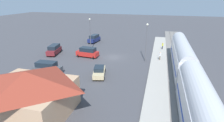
# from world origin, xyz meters

# --- Properties ---
(ground_plane) EXTENTS (200.00, 200.00, 0.00)m
(ground_plane) POSITION_xyz_m (0.00, 0.00, 0.00)
(ground_plane) COLOR #424247
(railway_track) EXTENTS (4.80, 70.00, 0.30)m
(railway_track) POSITION_xyz_m (-14.00, 0.00, 0.09)
(railway_track) COLOR slate
(railway_track) RESTS_ON ground
(platform) EXTENTS (3.20, 46.00, 0.30)m
(platform) POSITION_xyz_m (-10.00, 0.00, 0.15)
(platform) COLOR #A8A399
(platform) RESTS_ON ground
(station_building) EXTENTS (9.87, 8.33, 5.28)m
(station_building) POSITION_xyz_m (4.00, 22.00, 2.74)
(station_building) COLOR tan
(station_building) RESTS_ON ground
(pedestrian_on_platform) EXTENTS (0.36, 0.36, 1.71)m
(pedestrian_on_platform) POSITION_xyz_m (-10.67, -8.58, 1.28)
(pedestrian_on_platform) COLOR #333338
(pedestrian_on_platform) RESTS_ON platform
(pedestrian_waiting_far) EXTENTS (0.36, 0.36, 1.71)m
(pedestrian_waiting_far) POSITION_xyz_m (-10.17, -0.04, 1.28)
(pedestrian_waiting_far) COLOR brown
(pedestrian_waiting_far) RESTS_ON platform
(suv_charcoal) EXTENTS (4.98, 2.57, 2.22)m
(suv_charcoal) POSITION_xyz_m (8.81, 11.70, 1.15)
(suv_charcoal) COLOR #47494F
(suv_charcoal) RESTS_ON ground
(suv_maroon) EXTENTS (2.84, 5.18, 2.22)m
(suv_maroon) POSITION_xyz_m (13.91, 1.49, 1.15)
(suv_maroon) COLOR maroon
(suv_maroon) RESTS_ON ground
(suv_navy) EXTENTS (2.43, 5.07, 2.22)m
(suv_navy) POSITION_xyz_m (8.94, -11.88, 1.15)
(suv_navy) COLOR navy
(suv_navy) RESTS_ON ground
(sedan_tan) EXTENTS (2.87, 4.81, 1.74)m
(sedan_tan) POSITION_xyz_m (-0.33, 10.32, 0.88)
(sedan_tan) COLOR #C6B284
(sedan_tan) RESTS_ON ground
(suv_red) EXTENTS (5.06, 2.75, 2.22)m
(suv_red) POSITION_xyz_m (5.53, 1.33, 1.15)
(suv_red) COLOR red
(suv_red) RESTS_ON ground
(light_pole_near_platform) EXTENTS (0.44, 0.44, 7.90)m
(light_pole_near_platform) POSITION_xyz_m (-7.20, 0.88, 4.96)
(light_pole_near_platform) COLOR #515156
(light_pole_near_platform) RESTS_ON ground
(light_pole_lot_center) EXTENTS (0.44, 0.44, 7.94)m
(light_pole_lot_center) POSITION_xyz_m (6.82, -3.82, 4.98)
(light_pole_lot_center) COLOR #515156
(light_pole_lot_center) RESTS_ON ground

